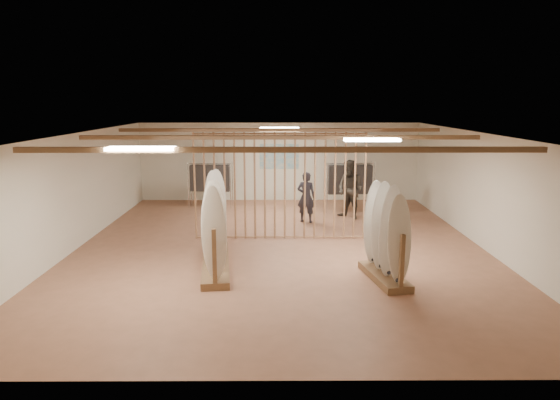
{
  "coord_description": "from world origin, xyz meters",
  "views": [
    {
      "loc": [
        -0.06,
        -11.9,
        3.59
      ],
      "look_at": [
        0.0,
        0.0,
        1.2
      ],
      "focal_mm": 32.0,
      "sensor_mm": 36.0,
      "label": 1
    }
  ],
  "objects_px": {
    "rack_right": "(385,249)",
    "clothing_rack_a": "(210,178)",
    "rack_left": "(215,236)",
    "shopper_a": "(306,194)",
    "shopper_b": "(351,186)",
    "clothing_rack_b": "(350,179)"
  },
  "relations": [
    {
      "from": "shopper_b",
      "to": "shopper_a",
      "type": "bearing_deg",
      "value": -117.13
    },
    {
      "from": "rack_right",
      "to": "shopper_a",
      "type": "xyz_separation_m",
      "value": [
        -1.32,
        4.9,
        0.21
      ]
    },
    {
      "from": "rack_right",
      "to": "clothing_rack_b",
      "type": "distance_m",
      "value": 6.38
    },
    {
      "from": "clothing_rack_b",
      "to": "shopper_b",
      "type": "bearing_deg",
      "value": -99.79
    },
    {
      "from": "rack_left",
      "to": "clothing_rack_a",
      "type": "relative_size",
      "value": 1.91
    },
    {
      "from": "clothing_rack_a",
      "to": "rack_left",
      "type": "bearing_deg",
      "value": -77.02
    },
    {
      "from": "clothing_rack_b",
      "to": "shopper_b",
      "type": "xyz_separation_m",
      "value": [
        -0.11,
        -0.99,
        -0.04
      ]
    },
    {
      "from": "rack_right",
      "to": "shopper_b",
      "type": "relative_size",
      "value": 0.95
    },
    {
      "from": "shopper_b",
      "to": "rack_left",
      "type": "bearing_deg",
      "value": -84.38
    },
    {
      "from": "shopper_a",
      "to": "shopper_b",
      "type": "bearing_deg",
      "value": -142.5
    },
    {
      "from": "clothing_rack_a",
      "to": "clothing_rack_b",
      "type": "xyz_separation_m",
      "value": [
        4.62,
        -0.7,
        0.06
      ]
    },
    {
      "from": "rack_left",
      "to": "rack_right",
      "type": "height_order",
      "value": "rack_left"
    },
    {
      "from": "rack_left",
      "to": "clothing_rack_a",
      "type": "height_order",
      "value": "rack_left"
    },
    {
      "from": "clothing_rack_a",
      "to": "clothing_rack_b",
      "type": "distance_m",
      "value": 4.67
    },
    {
      "from": "clothing_rack_b",
      "to": "clothing_rack_a",
      "type": "bearing_deg",
      "value": 167.9
    },
    {
      "from": "rack_left",
      "to": "clothing_rack_a",
      "type": "bearing_deg",
      "value": 92.1
    },
    {
      "from": "clothing_rack_a",
      "to": "shopper_b",
      "type": "relative_size",
      "value": 0.75
    },
    {
      "from": "rack_right",
      "to": "clothing_rack_b",
      "type": "bearing_deg",
      "value": 78.02
    },
    {
      "from": "clothing_rack_a",
      "to": "shopper_a",
      "type": "bearing_deg",
      "value": -30.16
    },
    {
      "from": "rack_right",
      "to": "shopper_a",
      "type": "height_order",
      "value": "rack_right"
    },
    {
      "from": "rack_right",
      "to": "clothing_rack_a",
      "type": "height_order",
      "value": "rack_right"
    },
    {
      "from": "clothing_rack_b",
      "to": "shopper_b",
      "type": "height_order",
      "value": "shopper_b"
    }
  ]
}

